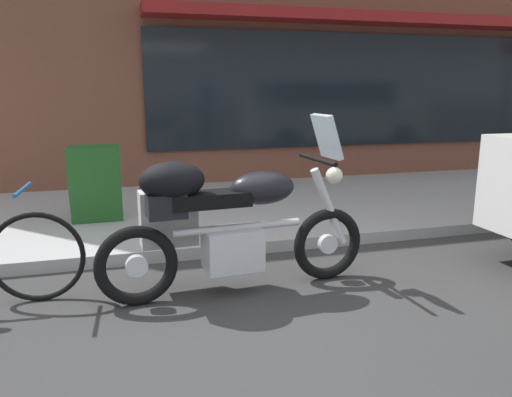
{
  "coord_description": "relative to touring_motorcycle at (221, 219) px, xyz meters",
  "views": [
    {
      "loc": [
        -0.81,
        -3.1,
        1.58
      ],
      "look_at": [
        0.25,
        0.69,
        0.7
      ],
      "focal_mm": 34.59,
      "sensor_mm": 36.0,
      "label": 1
    }
  ],
  "objects": [
    {
      "name": "ground_plane",
      "position": [
        0.09,
        -0.51,
        -0.6
      ],
      "size": [
        80.0,
        80.0,
        0.0
      ],
      "primitive_type": "plane",
      "color": "#323232"
    },
    {
      "name": "sandwich_board_sign",
      "position": [
        -0.99,
        2.0,
        -0.05
      ],
      "size": [
        0.55,
        0.4,
        0.85
      ],
      "color": "#1E511E",
      "rests_on": "sidewalk_curb"
    },
    {
      "name": "touring_motorcycle",
      "position": [
        0.0,
        0.0,
        0.0
      ],
      "size": [
        2.18,
        0.62,
        1.38
      ],
      "color": "black",
      "rests_on": "ground_plane"
    }
  ]
}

